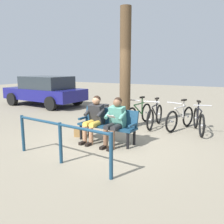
# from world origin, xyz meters

# --- Properties ---
(ground_plane) EXTENTS (40.00, 40.00, 0.00)m
(ground_plane) POSITION_xyz_m (0.00, 0.00, 0.00)
(ground_plane) COLOR gray
(bench) EXTENTS (1.63, 0.59, 0.87)m
(bench) POSITION_xyz_m (-0.03, 0.00, 0.51)
(bench) COLOR navy
(bench) RESTS_ON ground
(person_reading) EXTENTS (0.51, 0.79, 1.20)m
(person_reading) POSITION_xyz_m (-0.34, 0.19, 0.66)
(person_reading) COLOR #4C8C7A
(person_reading) RESTS_ON ground
(person_companion) EXTENTS (0.51, 0.79, 1.20)m
(person_companion) POSITION_xyz_m (0.30, 0.15, 0.66)
(person_companion) COLOR #262628
(person_companion) RESTS_ON ground
(handbag) EXTENTS (0.32, 0.20, 0.24)m
(handbag) POSITION_xyz_m (0.87, 0.02, 0.12)
(handbag) COLOR olive
(handbag) RESTS_ON ground
(tree_trunk) EXTENTS (0.34, 0.34, 3.71)m
(tree_trunk) POSITION_xyz_m (0.20, -1.50, 1.85)
(tree_trunk) COLOR #4C3823
(tree_trunk) RESTS_ON ground
(litter_bin) EXTENTS (0.36, 0.36, 0.75)m
(litter_bin) POSITION_xyz_m (0.81, -1.22, 0.38)
(litter_bin) COLOR slate
(litter_bin) RESTS_ON ground
(bicycle_purple) EXTENTS (0.65, 1.62, 0.94)m
(bicycle_purple) POSITION_xyz_m (-1.98, -2.04, 0.36)
(bicycle_purple) COLOR black
(bicycle_purple) RESTS_ON ground
(bicycle_orange) EXTENTS (0.61, 1.63, 0.94)m
(bicycle_orange) POSITION_xyz_m (-1.42, -2.14, 0.36)
(bicycle_orange) COLOR black
(bicycle_orange) RESTS_ON ground
(bicycle_red) EXTENTS (0.48, 1.68, 0.94)m
(bicycle_red) POSITION_xyz_m (-0.61, -2.09, 0.36)
(bicycle_red) COLOR black
(bicycle_red) RESTS_ON ground
(bicycle_silver) EXTENTS (0.48, 1.67, 0.94)m
(bicycle_silver) POSITION_xyz_m (-0.05, -2.15, 0.36)
(bicycle_silver) COLOR black
(bicycle_silver) RESTS_ON ground
(railing_fence) EXTENTS (2.56, 0.37, 0.85)m
(railing_fence) POSITION_xyz_m (0.11, 1.73, 0.57)
(railing_fence) COLOR navy
(railing_fence) RESTS_ON ground
(parked_car) EXTENTS (4.31, 2.25, 1.47)m
(parked_car) POSITION_xyz_m (5.65, -3.70, 0.77)
(parked_car) COLOR navy
(parked_car) RESTS_ON ground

